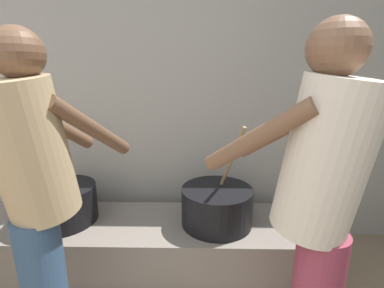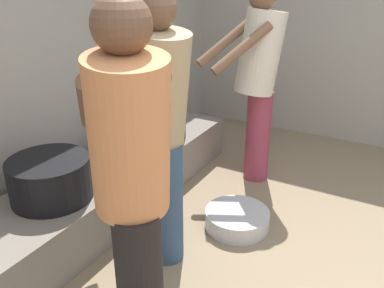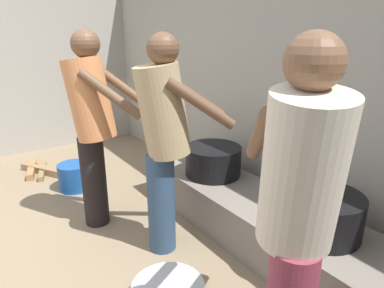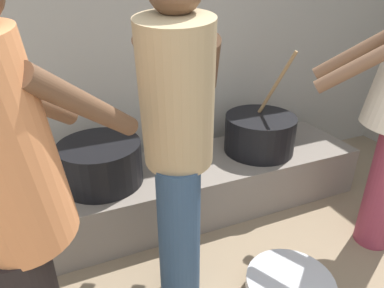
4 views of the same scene
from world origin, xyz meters
name	(u,v)px [view 1 (image 1 of 4)]	position (x,y,z in m)	size (l,w,h in m)	color
block_enclosure_rear	(84,102)	(0.00, 2.45, 1.14)	(5.74, 0.20, 2.28)	#9E998E
hearth_ledge	(140,243)	(0.53, 1.93, 0.17)	(2.46, 0.60, 0.35)	slate
cooking_pot_main	(217,206)	(1.09, 1.93, 0.48)	(0.49, 0.49, 0.72)	black
cooking_pot_secondary	(61,204)	(-0.02, 1.94, 0.48)	(0.49, 0.49, 0.26)	black
cook_in_tan_shirt	(37,187)	(0.23, 1.30, 0.89)	(0.57, 0.73, 1.56)	navy
cook_in_cream_shirt	(320,199)	(1.43, 1.19, 0.89)	(0.71, 0.66, 1.57)	#8C3347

